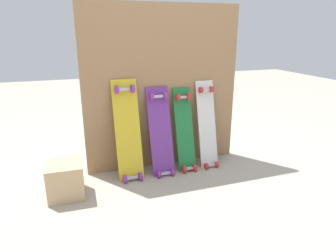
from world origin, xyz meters
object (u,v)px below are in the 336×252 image
Objects in this scene: wooden_crate at (66,180)px; skateboard_white at (207,128)px; skateboard_green at (185,133)px; skateboard_purple at (161,135)px; skateboard_yellow at (128,134)px.

skateboard_white is at bearing 8.36° from wooden_crate.
skateboard_white reaches higher than wooden_crate.
wooden_crate is (-1.10, -0.19, -0.21)m from skateboard_green.
skateboard_white is (0.48, 0.02, 0.01)m from skateboard_purple.
skateboard_yellow reaches higher than skateboard_purple.
skateboard_purple is at bearing -177.92° from skateboard_green.
skateboard_green is 2.96× the size of wooden_crate.
wooden_crate is at bearing -170.25° from skateboard_green.
skateboard_purple is at bearing 11.84° from wooden_crate.
skateboard_yellow reaches higher than wooden_crate.
skateboard_yellow is at bearing -179.73° from skateboard_green.
skateboard_green is (0.54, 0.00, -0.06)m from skateboard_yellow.
skateboard_purple reaches higher than skateboard_green.
skateboard_white is at bearing 0.74° from skateboard_yellow.
skateboard_yellow is 0.78m from skateboard_white.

